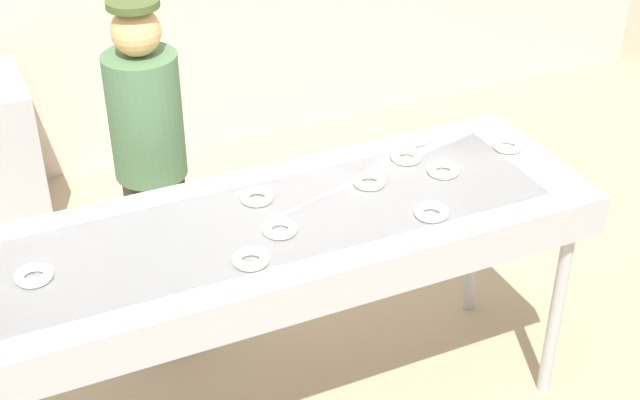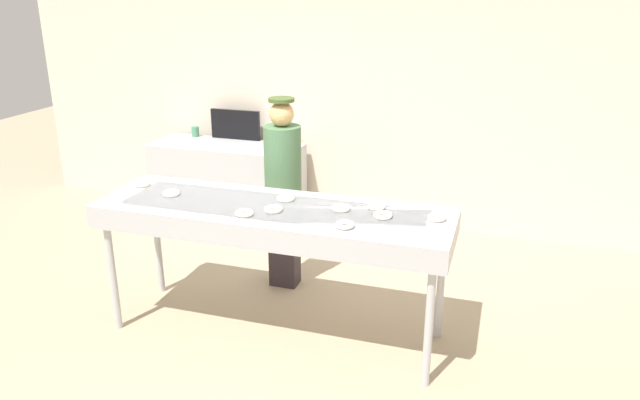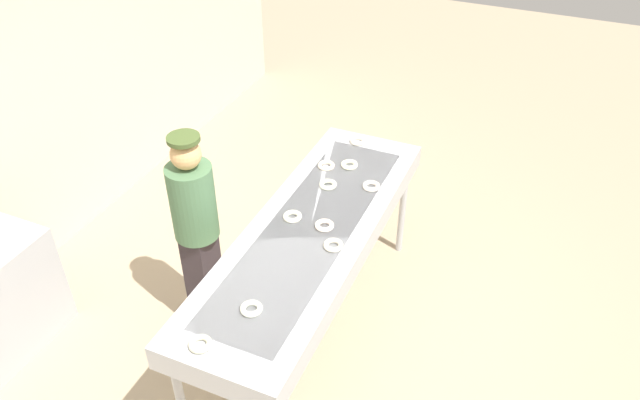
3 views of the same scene
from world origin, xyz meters
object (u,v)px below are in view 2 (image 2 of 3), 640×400
(sugar_donut_7, at_px, (142,184))
(paper_cup_0, at_px, (195,132))
(sugar_donut_0, at_px, (244,213))
(sugar_donut_6, at_px, (376,206))
(sugar_donut_4, at_px, (341,208))
(menu_display, at_px, (235,125))
(sugar_donut_5, at_px, (171,193))
(worker_baker, at_px, (283,185))
(prep_counter, at_px, (228,182))
(sugar_donut_2, at_px, (286,198))
(fryer_conveyor, at_px, (273,218))
(sugar_donut_8, at_px, (383,215))
(paper_cup_1, at_px, (292,139))
(sugar_donut_3, at_px, (345,225))
(sugar_donut_1, at_px, (437,218))
(sugar_donut_9, at_px, (273,209))

(sugar_donut_7, distance_m, paper_cup_0, 2.33)
(sugar_donut_0, height_order, sugar_donut_6, same)
(sugar_donut_4, height_order, menu_display, menu_display)
(sugar_donut_5, height_order, menu_display, menu_display)
(worker_baker, height_order, prep_counter, worker_baker)
(sugar_donut_2, relative_size, prep_counter, 0.08)
(sugar_donut_0, xyz_separation_m, menu_display, (-1.27, 2.58, -0.02))
(fryer_conveyor, height_order, sugar_donut_4, sugar_donut_4)
(sugar_donut_8, distance_m, paper_cup_1, 2.75)
(paper_cup_0, bearing_deg, sugar_donut_7, -71.67)
(worker_baker, height_order, paper_cup_0, worker_baker)
(worker_baker, distance_m, prep_counter, 1.85)
(sugar_donut_2, height_order, prep_counter, sugar_donut_2)
(sugar_donut_3, bearing_deg, fryer_conveyor, 159.91)
(sugar_donut_6, distance_m, sugar_donut_8, 0.18)
(fryer_conveyor, relative_size, sugar_donut_8, 20.08)
(sugar_donut_5, relative_size, sugar_donut_7, 1.00)
(sugar_donut_2, xyz_separation_m, paper_cup_0, (-1.94, 2.18, -0.13))
(sugar_donut_1, height_order, sugar_donut_9, same)
(sugar_donut_1, bearing_deg, sugar_donut_9, -170.77)
(sugar_donut_4, relative_size, sugar_donut_5, 1.00)
(sugar_donut_5, distance_m, prep_counter, 2.27)
(sugar_donut_0, xyz_separation_m, worker_baker, (-0.09, 0.99, -0.12))
(prep_counter, bearing_deg, paper_cup_0, 155.21)
(sugar_donut_7, height_order, worker_baker, worker_baker)
(sugar_donut_5, distance_m, menu_display, 2.43)
(prep_counter, distance_m, paper_cup_0, 0.74)
(sugar_donut_1, distance_m, worker_baker, 1.54)
(sugar_donut_3, distance_m, paper_cup_0, 3.57)
(sugar_donut_2, distance_m, sugar_donut_6, 0.68)
(fryer_conveyor, bearing_deg, sugar_donut_8, 2.35)
(sugar_donut_4, xyz_separation_m, worker_baker, (-0.71, 0.69, -0.12))
(sugar_donut_5, bearing_deg, sugar_donut_3, -8.57)
(sugar_donut_6, height_order, paper_cup_0, sugar_donut_6)
(sugar_donut_1, distance_m, paper_cup_0, 3.79)
(sugar_donut_1, height_order, menu_display, menu_display)
(fryer_conveyor, height_order, sugar_donut_7, sugar_donut_7)
(sugar_donut_0, relative_size, sugar_donut_8, 1.00)
(sugar_donut_5, height_order, sugar_donut_8, same)
(sugar_donut_1, height_order, worker_baker, worker_baker)
(sugar_donut_2, bearing_deg, sugar_donut_1, -2.93)
(sugar_donut_1, xyz_separation_m, sugar_donut_3, (-0.56, -0.32, 0.00))
(sugar_donut_6, xyz_separation_m, sugar_donut_7, (-1.89, -0.06, 0.00))
(sugar_donut_1, distance_m, sugar_donut_6, 0.45)
(sugar_donut_7, height_order, sugar_donut_8, same)
(sugar_donut_8, bearing_deg, prep_counter, 136.78)
(sugar_donut_1, bearing_deg, paper_cup_0, 143.86)
(sugar_donut_6, distance_m, menu_display, 3.03)
(sugar_donut_6, height_order, menu_display, menu_display)
(sugar_donut_4, bearing_deg, worker_baker, 135.52)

